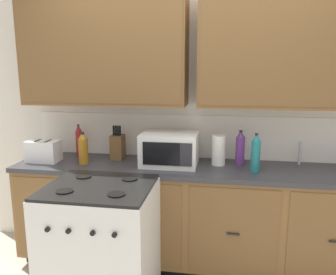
# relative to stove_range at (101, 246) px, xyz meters

# --- Properties ---
(wall_unit) EXTENTS (4.20, 0.40, 2.51)m
(wall_unit) POSITION_rel_stove_range_xyz_m (0.58, 0.83, 1.20)
(wall_unit) COLOR white
(wall_unit) RESTS_ON ground_plane
(counter_run) EXTENTS (3.03, 0.64, 0.93)m
(counter_run) POSITION_rel_stove_range_xyz_m (0.58, 0.63, 0.01)
(counter_run) COLOR black
(counter_run) RESTS_ON ground_plane
(stove_range) EXTENTS (0.76, 0.68, 0.95)m
(stove_range) POSITION_rel_stove_range_xyz_m (0.00, 0.00, 0.00)
(stove_range) COLOR white
(stove_range) RESTS_ON ground_plane
(microwave) EXTENTS (0.48, 0.37, 0.28)m
(microwave) POSITION_rel_stove_range_xyz_m (0.40, 0.65, 0.60)
(microwave) COLOR white
(microwave) RESTS_ON counter_run
(toaster) EXTENTS (0.28, 0.18, 0.19)m
(toaster) POSITION_rel_stove_range_xyz_m (-0.73, 0.57, 0.55)
(toaster) COLOR white
(toaster) RESTS_ON counter_run
(knife_block) EXTENTS (0.11, 0.14, 0.31)m
(knife_block) POSITION_rel_stove_range_xyz_m (-0.10, 0.77, 0.57)
(knife_block) COLOR brown
(knife_block) RESTS_ON counter_run
(sink_faucet) EXTENTS (0.02, 0.02, 0.20)m
(sink_faucet) POSITION_rel_stove_range_xyz_m (1.51, 0.84, 0.56)
(sink_faucet) COLOR #B2B5BA
(sink_faucet) RESTS_ON counter_run
(paper_towel_roll) EXTENTS (0.12, 0.12, 0.26)m
(paper_towel_roll) POSITION_rel_stove_range_xyz_m (0.82, 0.71, 0.59)
(paper_towel_roll) COLOR white
(paper_towel_roll) RESTS_ON counter_run
(bottle_amber) EXTENTS (0.08, 0.08, 0.28)m
(bottle_amber) POSITION_rel_stove_range_xyz_m (-0.35, 0.56, 0.59)
(bottle_amber) COLOR #9E6619
(bottle_amber) RESTS_ON counter_run
(bottle_violet) EXTENTS (0.08, 0.08, 0.30)m
(bottle_violet) POSITION_rel_stove_range_xyz_m (1.00, 0.75, 0.60)
(bottle_violet) COLOR #663384
(bottle_violet) RESTS_ON counter_run
(bottle_teal) EXTENTS (0.07, 0.07, 0.32)m
(bottle_teal) POSITION_rel_stove_range_xyz_m (1.12, 0.55, 0.61)
(bottle_teal) COLOR #1E707A
(bottle_teal) RESTS_ON counter_run
(bottle_red) EXTENTS (0.06, 0.06, 0.31)m
(bottle_red) POSITION_rel_stove_range_xyz_m (-0.48, 0.78, 0.61)
(bottle_red) COLOR maroon
(bottle_red) RESTS_ON counter_run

